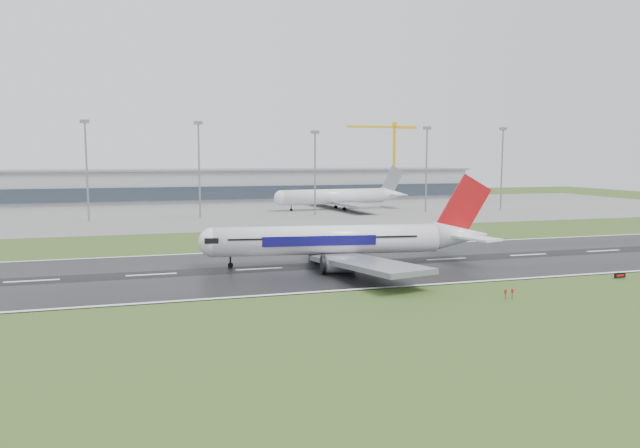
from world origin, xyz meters
name	(u,v)px	position (x,y,z in m)	size (l,w,h in m)	color
ground	(357,264)	(0.00, 0.00, 0.00)	(520.00, 520.00, 0.00)	#2F4B1B
runway	(357,264)	(0.00, 0.00, 0.05)	(400.00, 45.00, 0.10)	black
apron	(253,211)	(0.00, 125.00, 0.04)	(400.00, 130.00, 0.08)	slate
terminal	(233,185)	(0.00, 185.00, 7.50)	(240.00, 36.00, 15.00)	gray
main_airliner	(348,222)	(-2.25, -0.49, 8.71)	(58.34, 55.56, 17.22)	white
parked_airliner	(339,188)	(34.95, 120.49, 8.74)	(59.10, 55.03, 17.32)	silver
tower_crane	(394,159)	(93.49, 200.00, 20.74)	(41.77, 2.28, 41.47)	gold
runway_sign	(620,276)	(40.12, -26.31, 0.52)	(2.30, 0.26, 1.04)	black
floodmast_1	(87,173)	(-60.02, 100.00, 16.35)	(0.64, 0.64, 32.71)	gray
floodmast_2	(199,172)	(-23.17, 100.00, 16.42)	(0.64, 0.64, 32.84)	gray
floodmast_3	(315,175)	(18.99, 100.00, 15.05)	(0.64, 0.64, 30.10)	gray
floodmast_4	(426,171)	(64.28, 100.00, 16.12)	(0.64, 0.64, 32.24)	gray
floodmast_5	(502,170)	(98.02, 100.00, 16.19)	(0.64, 0.64, 32.37)	gray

